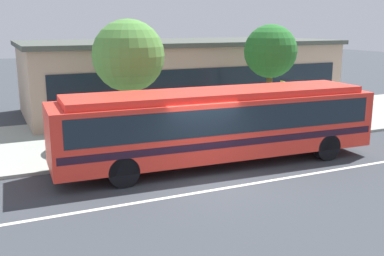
{
  "coord_description": "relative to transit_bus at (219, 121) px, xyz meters",
  "views": [
    {
      "loc": [
        -6.31,
        -12.58,
        5.02
      ],
      "look_at": [
        0.36,
        2.12,
        1.3
      ],
      "focal_mm": 42.54,
      "sensor_mm": 36.0,
      "label": 1
    }
  ],
  "objects": [
    {
      "name": "ground_plane",
      "position": [
        -1.15,
        -1.55,
        -1.59
      ],
      "size": [
        120.0,
        120.0,
        0.0
      ],
      "primitive_type": "plane",
      "color": "#373B41"
    },
    {
      "name": "sidewalk_slab",
      "position": [
        -1.15,
        5.35,
        -1.53
      ],
      "size": [
        60.0,
        8.0,
        0.12
      ],
      "primitive_type": "cube",
      "color": "#979E94",
      "rests_on": "ground_plane"
    },
    {
      "name": "lane_stripe_center",
      "position": [
        -1.15,
        -2.35,
        -1.58
      ],
      "size": [
        56.0,
        0.16,
        0.01
      ],
      "primitive_type": "cube",
      "color": "silver",
      "rests_on": "ground_plane"
    },
    {
      "name": "transit_bus",
      "position": [
        0.0,
        0.0,
        0.0
      ],
      "size": [
        11.88,
        3.01,
        2.72
      ],
      "color": "red",
      "rests_on": "ground_plane"
    },
    {
      "name": "pedestrian_waiting_near_sign",
      "position": [
        -2.84,
        3.07,
        -0.49
      ],
      "size": [
        0.48,
        0.48,
        1.67
      ],
      "color": "#7C715A",
      "rests_on": "sidewalk_slab"
    },
    {
      "name": "bus_stop_sign",
      "position": [
        4.22,
        2.09,
        0.11
      ],
      "size": [
        0.12,
        0.44,
        2.46
      ],
      "color": "gray",
      "rests_on": "sidewalk_slab"
    },
    {
      "name": "street_tree_near_stop",
      "position": [
        -2.04,
        4.15,
        2.11
      ],
      "size": [
        2.99,
        2.99,
        5.1
      ],
      "color": "brown",
      "rests_on": "sidewalk_slab"
    },
    {
      "name": "street_tree_mid_block",
      "position": [
        4.95,
        4.21,
        2.12
      ],
      "size": [
        2.52,
        2.52,
        4.88
      ],
      "color": "brown",
      "rests_on": "sidewalk_slab"
    },
    {
      "name": "station_building",
      "position": [
        3.0,
        10.6,
        0.46
      ],
      "size": [
        17.97,
        7.96,
        4.07
      ],
      "color": "tan",
      "rests_on": "ground_plane"
    }
  ]
}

